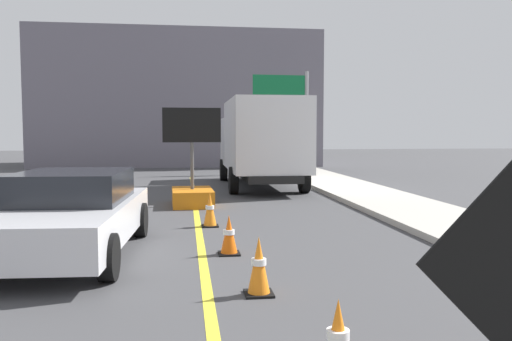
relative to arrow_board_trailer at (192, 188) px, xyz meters
name	(u,v)px	position (x,y,z in m)	size (l,w,h in m)	color
lane_center_stripe	(211,317)	(0.08, -8.94, -0.48)	(0.14, 36.00, 0.01)	yellow
arrow_board_trailer	(192,188)	(0.00, 0.00, 0.00)	(1.60, 1.84, 2.70)	orange
box_truck	(261,140)	(2.57, 4.54, 1.26)	(2.67, 7.48, 3.15)	black
pickup_car	(71,213)	(-2.07, -5.71, 0.22)	(2.27, 4.74, 1.38)	silver
highway_guide_sign	(291,104)	(4.99, 10.88, 2.94)	(2.79, 0.27, 5.00)	gray
far_building_block	(179,101)	(-0.54, 18.93, 3.48)	(16.67, 7.35, 7.92)	slate
traffic_cone_near_sign	(338,341)	(1.04, -10.58, -0.14)	(0.36, 0.36, 0.69)	black
traffic_cone_mid_lane	(259,266)	(0.72, -8.22, -0.12)	(0.36, 0.36, 0.74)	black
traffic_cone_far_lane	(229,235)	(0.52, -6.00, -0.16)	(0.36, 0.36, 0.66)	black
traffic_cone_curbside	(210,210)	(0.33, -3.37, -0.12)	(0.36, 0.36, 0.74)	black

